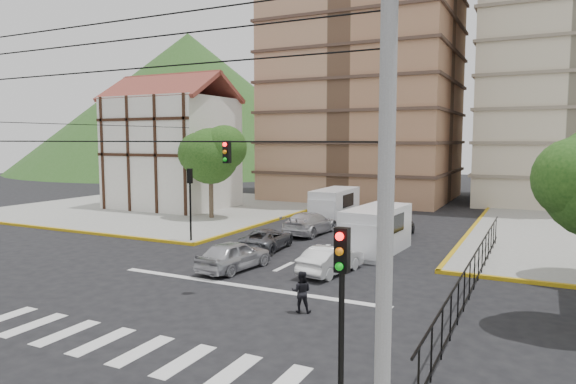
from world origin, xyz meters
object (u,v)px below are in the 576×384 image
Objects in this scene: pedestrian_crosswalk at (301,292)px; van_left_lane at (333,206)px; traffic_light_nw at (190,192)px; traffic_light_se at (342,298)px; car_silver_front_left at (234,255)px; car_white_front_right at (331,259)px; van_right_lane at (375,232)px.

van_left_lane is at bearing -89.19° from pedestrian_crosswalk.
traffic_light_nw is 0.79× the size of van_left_lane.
traffic_light_nw is (-15.60, 15.60, 0.00)m from traffic_light_se.
pedestrian_crosswalk is at bearing 120.56° from traffic_light_se.
car_silver_front_left is 4.68m from car_white_front_right.
car_white_front_right is (-0.61, -4.99, -0.58)m from van_right_lane.
van_right_lane reaches higher than pedestrian_crosswalk.
car_silver_front_left is at bearing -36.78° from traffic_light_nw.
car_silver_front_left is 6.85m from pedestrian_crosswalk.
traffic_light_nw reaches higher than car_white_front_right.
van_right_lane is 1.44× the size of car_white_front_right.
traffic_light_se is 8.55m from pedestrian_crosswalk.
traffic_light_nw is at bearing -54.14° from pedestrian_crosswalk.
traffic_light_se is at bearing -70.88° from van_right_lane.
van_right_lane is at bearing -87.77° from car_white_front_right.
traffic_light_se is at bearing -68.81° from van_left_lane.
van_right_lane is at bearing -120.76° from car_silver_front_left.
pedestrian_crosswalk reaches higher than car_silver_front_left.
car_white_front_right is at bearing -15.86° from traffic_light_nw.
traffic_light_nw is 2.87× the size of pedestrian_crosswalk.
van_right_lane is at bearing -57.26° from van_left_lane.
traffic_light_se and traffic_light_nw have the same top height.
van_right_lane is 10.58m from pedestrian_crosswalk.
traffic_light_se is at bearing -45.00° from traffic_light_nw.
van_right_lane reaches higher than van_left_lane.
van_left_lane is (4.88, 11.35, -1.89)m from traffic_light_nw.
van_left_lane is at bearing 127.69° from van_right_lane.
van_right_lane is 8.23m from car_silver_front_left.
traffic_light_nw is 14.44m from pedestrian_crosswalk.
traffic_light_se is 18.33m from van_right_lane.
van_left_lane is 20.93m from pedestrian_crosswalk.
pedestrian_crosswalk is at bearing -36.73° from traffic_light_nw.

